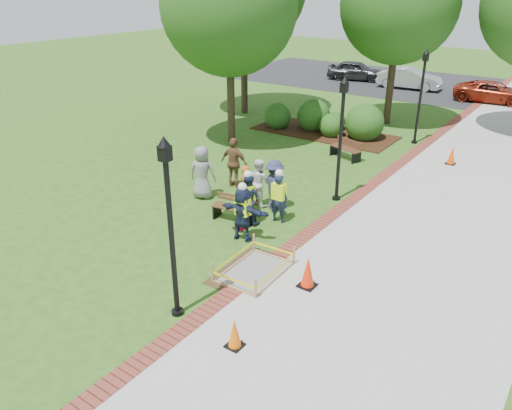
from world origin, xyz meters
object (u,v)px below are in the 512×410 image
Objects in this scene: wet_concrete_pad at (254,265)px; hivis_worker_b at (279,196)px; bench_near at (234,213)px; hivis_worker_a at (243,212)px; hivis_worker_c at (248,197)px; lamp_near at (170,217)px; cone_front at (235,334)px.

hivis_worker_b is at bearing 111.61° from wet_concrete_pad.
bench_near is 1.44m from hivis_worker_a.
hivis_worker_a is 1.61m from hivis_worker_b.
wet_concrete_pad is 3.02m from hivis_worker_c.
hivis_worker_a is (-1.37, 1.33, 0.66)m from wet_concrete_pad.
lamp_near is 2.41× the size of hivis_worker_c.
wet_concrete_pad is at bearing 117.29° from cone_front.
wet_concrete_pad is at bearing -44.20° from hivis_worker_a.
lamp_near is at bearing -67.75° from bench_near.
hivis_worker_a is (-0.93, 3.78, -1.58)m from lamp_near.
bench_near is at bearing 137.01° from wet_concrete_pad.
lamp_near is at bearing -76.22° from hivis_worker_a.
hivis_worker_c reaches higher than wet_concrete_pad.
hivis_worker_a is (0.97, -0.84, 0.65)m from bench_near.
lamp_near reaches higher than hivis_worker_a.
cone_front is at bearing -55.38° from hivis_worker_a.
cone_front is 0.40× the size of hivis_worker_c.
hivis_worker_a reaches higher than hivis_worker_c.
wet_concrete_pad is 1.31× the size of hivis_worker_a.
cone_front is at bearing -56.55° from hivis_worker_c.
hivis_worker_c is at bearing 12.00° from bench_near.
hivis_worker_b is at bearing 82.56° from hivis_worker_a.
hivis_worker_a is at bearing 124.62° from cone_front.
hivis_worker_a reaches higher than bench_near.
lamp_near is at bearing -73.11° from hivis_worker_c.
bench_near is 0.86× the size of hivis_worker_c.
hivis_worker_b is at bearing 42.63° from hivis_worker_c.
hivis_worker_c is at bearing 129.53° from wet_concrete_pad.
bench_near is at bearing -147.22° from hivis_worker_b.
bench_near is 2.17× the size of cone_front.
lamp_near is at bearing 175.52° from cone_front.
bench_near is at bearing -168.00° from hivis_worker_c.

